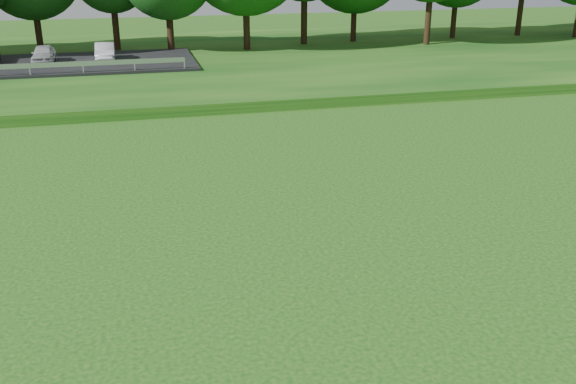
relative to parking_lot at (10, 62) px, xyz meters
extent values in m
cube|color=#0D4510|center=(24.12, 1.21, -0.69)|extent=(130.00, 30.00, 0.60)
cube|color=gray|center=(24.12, -12.79, -0.97)|extent=(130.00, 1.60, 0.04)
cube|color=black|center=(0.12, 0.21, -0.30)|extent=(24.00, 9.00, 0.18)
imported|color=silver|center=(2.12, 0.21, 0.39)|extent=(1.42, 3.52, 1.20)
imported|color=#B8B9C1|center=(6.12, 0.21, 0.39)|extent=(1.27, 3.64, 1.20)
camera|label=1|loc=(7.41, -46.02, 7.18)|focal=40.00mm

